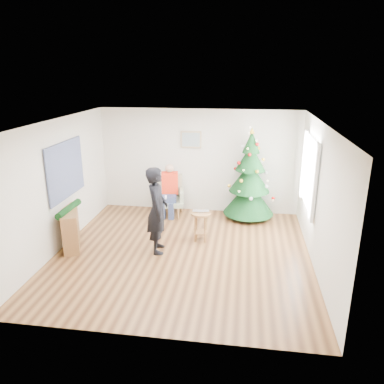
% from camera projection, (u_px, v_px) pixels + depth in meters
% --- Properties ---
extents(floor, '(5.00, 5.00, 0.00)m').
position_uv_depth(floor, '(183.00, 253.00, 7.48)').
color(floor, brown).
rests_on(floor, ground).
extents(ceiling, '(5.00, 5.00, 0.00)m').
position_uv_depth(ceiling, '(182.00, 122.00, 6.67)').
color(ceiling, white).
rests_on(ceiling, wall_back).
extents(wall_back, '(5.00, 0.00, 5.00)m').
position_uv_depth(wall_back, '(199.00, 161.00, 9.43)').
color(wall_back, silver).
rests_on(wall_back, floor).
extents(wall_front, '(5.00, 0.00, 5.00)m').
position_uv_depth(wall_front, '(149.00, 252.00, 4.72)').
color(wall_front, silver).
rests_on(wall_front, floor).
extents(wall_left, '(0.00, 5.00, 5.00)m').
position_uv_depth(wall_left, '(58.00, 186.00, 7.42)').
color(wall_left, silver).
rests_on(wall_left, floor).
extents(wall_right, '(0.00, 5.00, 5.00)m').
position_uv_depth(wall_right, '(319.00, 198.00, 6.73)').
color(wall_right, silver).
rests_on(wall_right, floor).
extents(window_panel, '(0.04, 1.30, 1.40)m').
position_uv_depth(window_panel, '(310.00, 173.00, 7.61)').
color(window_panel, white).
rests_on(window_panel, wall_right).
extents(curtains, '(0.05, 1.75, 1.50)m').
position_uv_depth(curtains, '(308.00, 173.00, 7.62)').
color(curtains, white).
rests_on(curtains, wall_right).
extents(christmas_tree, '(1.23, 1.23, 2.22)m').
position_uv_depth(christmas_tree, '(250.00, 178.00, 9.01)').
color(christmas_tree, '#3F2816').
rests_on(christmas_tree, floor).
extents(stool, '(0.42, 0.42, 0.63)m').
position_uv_depth(stool, '(201.00, 226.00, 7.96)').
color(stool, brown).
rests_on(stool, floor).
extents(laptop, '(0.37, 0.26, 0.03)m').
position_uv_depth(laptop, '(201.00, 212.00, 7.86)').
color(laptop, silver).
rests_on(laptop, stool).
extents(armchair, '(0.82, 0.78, 0.98)m').
position_uv_depth(armchair, '(169.00, 201.00, 9.40)').
color(armchair, '#949F80').
rests_on(armchair, floor).
extents(seated_person, '(0.45, 0.62, 1.29)m').
position_uv_depth(seated_person, '(169.00, 190.00, 9.26)').
color(seated_person, navy).
rests_on(seated_person, armchair).
extents(standing_man, '(0.54, 0.71, 1.74)m').
position_uv_depth(standing_man, '(157.00, 210.00, 7.32)').
color(standing_man, black).
rests_on(standing_man, floor).
extents(game_controller, '(0.06, 0.13, 0.04)m').
position_uv_depth(game_controller, '(166.00, 197.00, 7.18)').
color(game_controller, white).
rests_on(game_controller, standing_man).
extents(console, '(0.68, 1.04, 0.80)m').
position_uv_depth(console, '(71.00, 228.00, 7.67)').
color(console, brown).
rests_on(console, floor).
extents(garland, '(0.14, 0.90, 0.14)m').
position_uv_depth(garland, '(69.00, 209.00, 7.54)').
color(garland, black).
rests_on(garland, console).
extents(tapestry, '(0.03, 1.50, 1.15)m').
position_uv_depth(tapestry, '(66.00, 170.00, 7.62)').
color(tapestry, black).
rests_on(tapestry, wall_left).
extents(framed_picture, '(0.52, 0.05, 0.42)m').
position_uv_depth(framed_picture, '(191.00, 140.00, 9.25)').
color(framed_picture, tan).
rests_on(framed_picture, wall_back).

